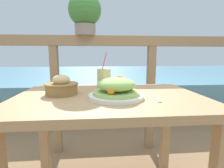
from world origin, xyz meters
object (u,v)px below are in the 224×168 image
(bread_basket, at_px, (62,86))
(potted_plant, at_px, (85,12))
(salad_plate, at_px, (116,89))
(drink_glass, at_px, (104,80))

(bread_basket, distance_m, potted_plant, 0.84)
(salad_plate, relative_size, bread_basket, 1.50)
(bread_basket, bearing_deg, drink_glass, 22.37)
(drink_glass, bearing_deg, salad_plate, -76.04)
(drink_glass, relative_size, bread_basket, 1.25)
(drink_glass, xyz_separation_m, bread_basket, (-0.25, -0.10, -0.02))
(drink_glass, height_order, bread_basket, drink_glass)
(salad_plate, relative_size, drink_glass, 1.20)
(salad_plate, xyz_separation_m, bread_basket, (-0.31, 0.12, -0.00))
(bread_basket, bearing_deg, potted_plant, 79.92)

